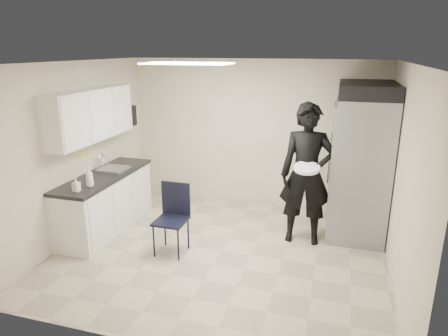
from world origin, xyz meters
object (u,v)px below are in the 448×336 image
(lower_counter, at_px, (106,203))
(commercial_fridge, at_px, (360,166))
(man_tuxedo, at_px, (307,175))
(folding_chair, at_px, (171,221))

(lower_counter, distance_m, commercial_fridge, 3.98)
(man_tuxedo, bearing_deg, commercial_fridge, 35.15)
(lower_counter, height_order, man_tuxedo, man_tuxedo)
(commercial_fridge, xyz_separation_m, folding_chair, (-2.49, -1.51, -0.57))
(lower_counter, distance_m, folding_chair, 1.37)
(lower_counter, bearing_deg, man_tuxedo, 8.83)
(lower_counter, bearing_deg, folding_chair, -18.67)
(lower_counter, relative_size, folding_chair, 1.98)
(lower_counter, distance_m, man_tuxedo, 3.13)
(commercial_fridge, height_order, folding_chair, commercial_fridge)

